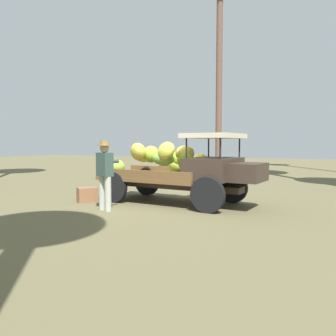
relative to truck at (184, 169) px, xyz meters
name	(u,v)px	position (x,y,z in m)	size (l,w,h in m)	color
ground_plane	(165,202)	(-0.59, 0.09, -0.94)	(60.00, 60.00, 0.00)	brown
truck	(184,169)	(0.00, 0.00, 0.00)	(4.61, 2.30, 1.86)	#392C23
farmer	(105,171)	(-1.45, -1.56, 0.01)	(0.57, 0.53, 1.68)	#B4B9AB
wooden_crate	(87,195)	(-2.56, -0.73, -0.74)	(0.52, 0.41, 0.41)	#8D5F40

